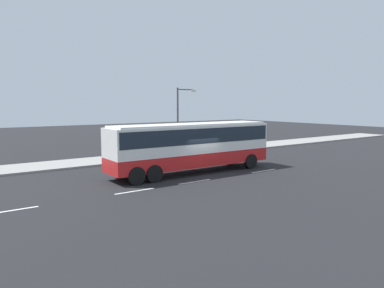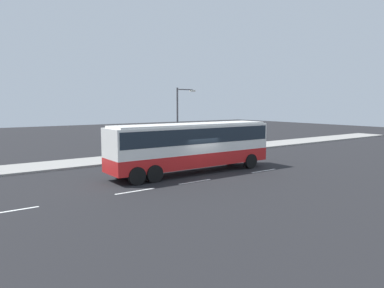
% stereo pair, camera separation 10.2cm
% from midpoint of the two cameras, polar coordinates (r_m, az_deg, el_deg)
% --- Properties ---
extents(ground_plane, '(120.00, 120.00, 0.00)m').
position_cam_midpoint_polar(ground_plane, '(24.88, 0.93, -4.80)').
color(ground_plane, black).
extents(sidewalk_curb, '(80.00, 4.00, 0.15)m').
position_cam_midpoint_polar(sidewalk_curb, '(32.42, -8.67, -2.09)').
color(sidewalk_curb, gray).
rests_on(sidewalk_curb, ground_plane).
extents(lane_centreline, '(24.88, 0.16, 0.01)m').
position_cam_midpoint_polar(lane_centreline, '(20.08, -11.18, -7.66)').
color(lane_centreline, white).
rests_on(lane_centreline, ground_plane).
extents(coach_bus, '(12.24, 2.79, 3.46)m').
position_cam_midpoint_polar(coach_bus, '(25.05, -0.11, 0.26)').
color(coach_bus, red).
rests_on(coach_bus, ground_plane).
extents(pedestrian_near_curb, '(0.32, 0.32, 1.58)m').
position_cam_midpoint_polar(pedestrian_near_curb, '(34.34, 0.12, 0.11)').
color(pedestrian_near_curb, '#38334C').
rests_on(pedestrian_near_curb, sidewalk_curb).
extents(street_lamp, '(2.01, 0.24, 6.08)m').
position_cam_midpoint_polar(street_lamp, '(32.30, -2.06, 4.46)').
color(street_lamp, '#47474C').
rests_on(street_lamp, sidewalk_curb).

